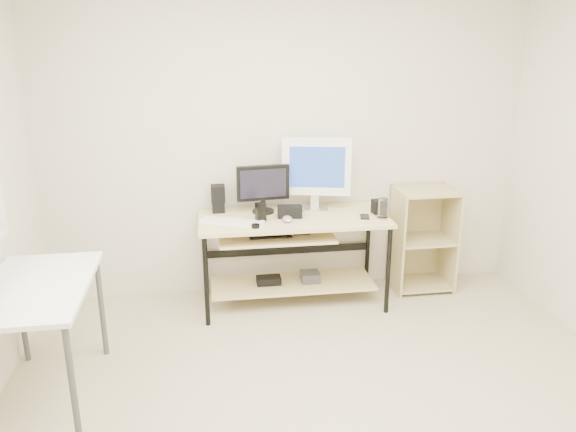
# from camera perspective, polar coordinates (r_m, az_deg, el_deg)

# --- Properties ---
(room) EXTENTS (4.01, 4.01, 2.62)m
(room) POSITION_cam_1_polar(r_m,az_deg,el_deg) (2.75, 3.08, 0.88)
(room) COLOR #BCB191
(room) RESTS_ON ground
(desk) EXTENTS (1.50, 0.65, 0.75)m
(desk) POSITION_cam_1_polar(r_m,az_deg,el_deg) (4.53, 0.23, -2.62)
(desk) COLOR beige
(desk) RESTS_ON ground
(side_table) EXTENTS (0.60, 1.00, 0.75)m
(side_table) POSITION_cam_1_polar(r_m,az_deg,el_deg) (3.60, -24.18, -7.59)
(side_table) COLOR white
(side_table) RESTS_ON ground
(shelf_unit) EXTENTS (0.50, 0.40, 0.90)m
(shelf_unit) POSITION_cam_1_polar(r_m,az_deg,el_deg) (5.01, 13.37, -2.15)
(shelf_unit) COLOR tan
(shelf_unit) RESTS_ON ground
(black_monitor) EXTENTS (0.43, 0.18, 0.39)m
(black_monitor) POSITION_cam_1_polar(r_m,az_deg,el_deg) (4.52, -2.56, 3.09)
(black_monitor) COLOR black
(black_monitor) RESTS_ON desk
(white_imac) EXTENTS (0.56, 0.18, 0.60)m
(white_imac) POSITION_cam_1_polar(r_m,az_deg,el_deg) (4.57, 2.91, 4.82)
(white_imac) COLOR silver
(white_imac) RESTS_ON desk
(keyboard) EXTENTS (0.51, 0.32, 0.02)m
(keyboard) POSITION_cam_1_polar(r_m,az_deg,el_deg) (4.33, -5.72, -0.58)
(keyboard) COLOR white
(keyboard) RESTS_ON desk
(mouse) EXTENTS (0.08, 0.12, 0.04)m
(mouse) POSITION_cam_1_polar(r_m,az_deg,el_deg) (4.34, -0.06, -0.30)
(mouse) COLOR #B6B6BB
(mouse) RESTS_ON desk
(center_speaker) EXTENTS (0.20, 0.10, 0.10)m
(center_speaker) POSITION_cam_1_polar(r_m,az_deg,el_deg) (4.43, 0.18, 0.45)
(center_speaker) COLOR black
(center_speaker) RESTS_ON desk
(speaker_left) EXTENTS (0.11, 0.11, 0.22)m
(speaker_left) POSITION_cam_1_polar(r_m,az_deg,el_deg) (4.59, -7.11, 1.82)
(speaker_left) COLOR black
(speaker_left) RESTS_ON desk
(speaker_right) EXTENTS (0.10, 0.10, 0.11)m
(speaker_right) POSITION_cam_1_polar(r_m,az_deg,el_deg) (4.59, 9.17, 0.95)
(speaker_right) COLOR black
(speaker_right) RESTS_ON desk
(audio_controller) EXTENTS (0.09, 0.07, 0.15)m
(audio_controller) POSITION_cam_1_polar(r_m,az_deg,el_deg) (4.33, -2.79, 0.40)
(audio_controller) COLOR black
(audio_controller) RESTS_ON desk
(volume_puck) EXTENTS (0.08, 0.08, 0.03)m
(volume_puck) POSITION_cam_1_polar(r_m,az_deg,el_deg) (4.21, -3.32, -1.02)
(volume_puck) COLOR black
(volume_puck) RESTS_ON desk
(smartphone) EXTENTS (0.10, 0.14, 0.01)m
(smartphone) POSITION_cam_1_polar(r_m,az_deg,el_deg) (4.49, 7.79, -0.06)
(smartphone) COLOR black
(smartphone) RESTS_ON desk
(coaster) EXTENTS (0.12, 0.12, 0.01)m
(coaster) POSITION_cam_1_polar(r_m,az_deg,el_deg) (4.49, 9.57, -0.15)
(coaster) COLOR #956743
(coaster) RESTS_ON desk
(drinking_glass) EXTENTS (0.09, 0.09, 0.15)m
(drinking_glass) POSITION_cam_1_polar(r_m,az_deg,el_deg) (4.47, 9.63, 0.82)
(drinking_glass) COLOR white
(drinking_glass) RESTS_ON coaster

